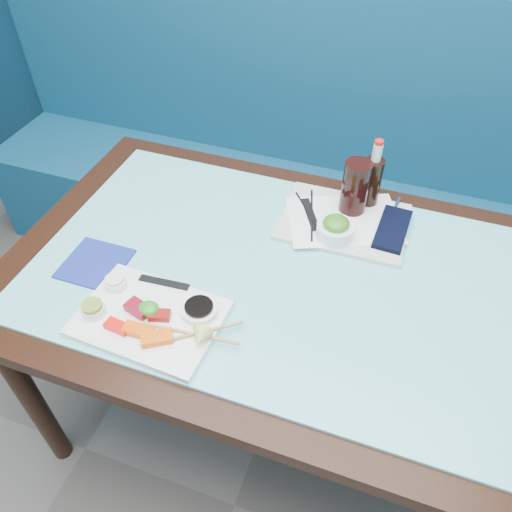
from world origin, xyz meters
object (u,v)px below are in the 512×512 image
(serving_tray, at_px, (344,222))
(blue_napkin, at_px, (95,264))
(sashimi_plate, at_px, (150,318))
(seaweed_bowl, at_px, (335,231))
(cola_bottle_body, at_px, (371,184))
(cola_glass, at_px, (355,187))
(booth_bench, at_px, (332,197))
(dining_table, at_px, (272,293))

(serving_tray, distance_m, blue_napkin, 0.69)
(sashimi_plate, height_order, seaweed_bowl, seaweed_bowl)
(cola_bottle_body, relative_size, blue_napkin, 1.01)
(sashimi_plate, bearing_deg, cola_glass, 59.41)
(sashimi_plate, relative_size, cola_bottle_body, 2.07)
(booth_bench, relative_size, serving_tray, 8.57)
(seaweed_bowl, height_order, cola_bottle_body, cola_bottle_body)
(dining_table, xyz_separation_m, cola_glass, (0.14, 0.29, 0.18))
(cola_bottle_body, bearing_deg, dining_table, -117.54)
(seaweed_bowl, bearing_deg, cola_bottle_body, 72.23)
(serving_tray, relative_size, cola_glass, 2.23)
(seaweed_bowl, xyz_separation_m, blue_napkin, (-0.56, -0.30, -0.03))
(dining_table, relative_size, serving_tray, 4.00)
(cola_bottle_body, bearing_deg, seaweed_bowl, -107.77)
(serving_tray, distance_m, seaweed_bowl, 0.08)
(booth_bench, relative_size, seaweed_bowl, 29.54)
(dining_table, bearing_deg, cola_glass, 64.31)
(seaweed_bowl, bearing_deg, serving_tray, 82.41)
(seaweed_bowl, relative_size, cola_glass, 0.65)
(dining_table, distance_m, serving_tray, 0.29)
(sashimi_plate, distance_m, serving_tray, 0.60)
(serving_tray, distance_m, cola_glass, 0.10)
(serving_tray, bearing_deg, sashimi_plate, -126.39)
(dining_table, bearing_deg, seaweed_bowl, 53.47)
(dining_table, distance_m, sashimi_plate, 0.35)
(seaweed_bowl, bearing_deg, cola_glass, 81.25)
(seaweed_bowl, xyz_separation_m, cola_bottle_body, (0.06, 0.18, 0.05))
(sashimi_plate, bearing_deg, serving_tray, 57.33)
(cola_bottle_body, height_order, blue_napkin, cola_bottle_body)
(seaweed_bowl, distance_m, blue_napkin, 0.64)
(sashimi_plate, distance_m, blue_napkin, 0.25)
(seaweed_bowl, bearing_deg, blue_napkin, -151.98)
(dining_table, bearing_deg, cola_bottle_body, 62.46)
(sashimi_plate, bearing_deg, seaweed_bowl, 53.55)
(serving_tray, xyz_separation_m, blue_napkin, (-0.57, -0.38, -0.00))
(cola_bottle_body, bearing_deg, cola_glass, -127.46)
(sashimi_plate, xyz_separation_m, serving_tray, (0.35, 0.49, -0.00))
(booth_bench, relative_size, blue_napkin, 19.10)
(dining_table, distance_m, blue_napkin, 0.47)
(serving_tray, height_order, blue_napkin, serving_tray)
(dining_table, height_order, blue_napkin, blue_napkin)
(booth_bench, bearing_deg, cola_glass, -75.48)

